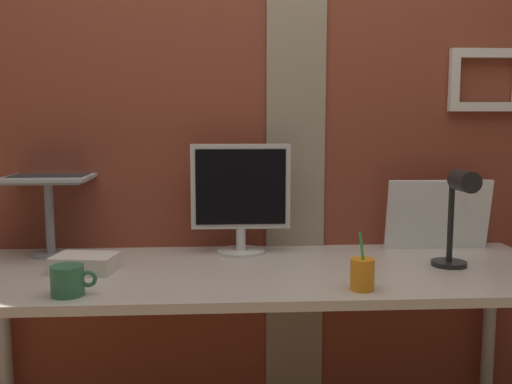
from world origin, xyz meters
The scene contains 10 objects.
brick_wall_back centered at (0.00, 0.41, 1.17)m, with size 3.69×0.16×2.35m.
desk centered at (0.03, 0.00, 0.68)m, with size 2.05×0.72×0.74m.
monitor centered at (-0.02, 0.23, 0.98)m, with size 0.37×0.18×0.41m.
laptop_stand centered at (-0.72, 0.23, 0.93)m, with size 0.28×0.22×0.29m.
laptop centered at (-0.72, 0.31, 1.09)m, with size 0.31×0.33×0.23m.
whiteboard_panel centered at (0.75, 0.26, 0.88)m, with size 0.41×0.02×0.28m, color white.
desk_lamp centered at (0.69, -0.06, 0.95)m, with size 0.12×0.20×0.34m.
pen_cup centered at (0.32, -0.26, 0.79)m, with size 0.07×0.07×0.18m.
coffee_mug centered at (-0.53, -0.26, 0.79)m, with size 0.13×0.09×0.09m.
paper_clutter_stack centered at (-0.54, 0.00, 0.77)m, with size 0.20×0.14×0.06m, color silver.
Camera 1 is at (-0.09, -1.86, 1.24)m, focal length 39.67 mm.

